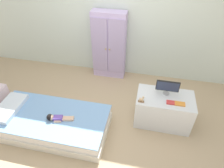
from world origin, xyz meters
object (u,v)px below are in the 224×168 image
object	(u,v)px
tv_monitor	(168,87)
rocking_horse_toy	(142,99)
wardrobe	(109,46)
tv_stand	(163,109)
book_red	(171,102)
doll	(55,118)
bed	(52,122)
book_orange	(180,104)

from	to	relation	value
tv_monitor	rocking_horse_toy	world-z (taller)	tv_monitor
wardrobe	rocking_horse_toy	world-z (taller)	wardrobe
tv_stand	rocking_horse_toy	bearing A→B (deg)	-153.32
book_red	wardrobe	bearing A→B (deg)	134.03
rocking_horse_toy	doll	bearing A→B (deg)	-161.54
book_red	rocking_horse_toy	bearing A→B (deg)	-171.21
doll	rocking_horse_toy	xyz separation A→B (m)	(1.20, 0.40, 0.23)
bed	doll	xyz separation A→B (m)	(0.12, -0.05, 0.19)
bed	wardrobe	xyz separation A→B (m)	(0.55, 1.64, 0.53)
wardrobe	book_red	xyz separation A→B (m)	(1.18, -1.22, -0.15)
wardrobe	tv_monitor	xyz separation A→B (m)	(1.12, -1.03, -0.02)
book_orange	doll	bearing A→B (deg)	-165.07
book_orange	wardrobe	bearing A→B (deg)	136.99
tv_stand	book_orange	world-z (taller)	book_orange
book_red	book_orange	xyz separation A→B (m)	(0.13, 0.00, 0.00)
book_red	book_orange	distance (m)	0.13
bed	doll	distance (m)	0.23
bed	book_red	distance (m)	1.82
rocking_horse_toy	tv_monitor	bearing A→B (deg)	36.62
wardrobe	tv_monitor	size ratio (longest dim) A/B	4.00
rocking_horse_toy	book_orange	size ratio (longest dim) A/B	0.73
bed	tv_stand	bearing A→B (deg)	17.56
doll	book_red	world-z (taller)	book_red
tv_stand	rocking_horse_toy	world-z (taller)	rocking_horse_toy
bed	doll	size ratio (longest dim) A/B	4.45
wardrobe	book_red	bearing A→B (deg)	-45.97
bed	rocking_horse_toy	world-z (taller)	rocking_horse_toy
rocking_horse_toy	bed	bearing A→B (deg)	-165.03
wardrobe	tv_stand	distance (m)	1.63
doll	rocking_horse_toy	size ratio (longest dim) A/B	3.67
wardrobe	tv_stand	bearing A→B (deg)	-44.83
wardrobe	doll	bearing A→B (deg)	-104.33
tv_monitor	tv_stand	bearing A→B (deg)	-90.46
tv_monitor	book_red	xyz separation A→B (m)	(0.06, -0.20, -0.13)
wardrobe	book_orange	bearing A→B (deg)	-43.01
book_orange	tv_monitor	bearing A→B (deg)	134.49
tv_monitor	rocking_horse_toy	size ratio (longest dim) A/B	3.20
wardrobe	rocking_horse_toy	xyz separation A→B (m)	(0.77, -1.29, -0.11)
tv_monitor	book_orange	world-z (taller)	tv_monitor
doll	wardrobe	bearing A→B (deg)	75.67
tv_monitor	book_red	size ratio (longest dim) A/B	2.91
doll	book_orange	bearing A→B (deg)	14.93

